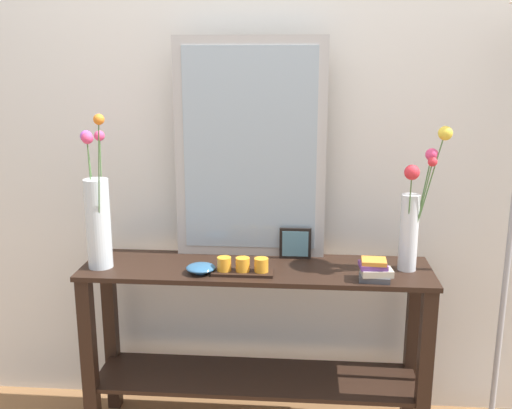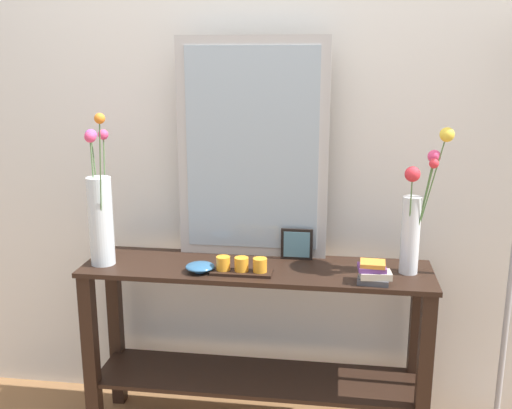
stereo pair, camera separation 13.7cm
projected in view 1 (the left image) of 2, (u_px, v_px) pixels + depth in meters
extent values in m
cube|color=silver|center=(262.00, 117.00, 2.60)|extent=(6.40, 0.08, 2.70)
cube|color=black|center=(256.00, 269.00, 2.45)|extent=(1.43, 0.36, 0.02)
cube|color=black|center=(256.00, 378.00, 2.57)|extent=(1.37, 0.32, 0.02)
cube|color=black|center=(90.00, 364.00, 2.46)|extent=(0.06, 0.06, 0.75)
cube|color=black|center=(424.00, 378.00, 2.36)|extent=(0.06, 0.06, 0.75)
cube|color=black|center=(111.00, 333.00, 2.74)|extent=(0.06, 0.06, 0.75)
cube|color=black|center=(412.00, 344.00, 2.63)|extent=(0.06, 0.06, 0.75)
cube|color=#B7B2AD|center=(250.00, 150.00, 2.49)|extent=(0.63, 0.03, 0.92)
cube|color=#9EADB7|center=(250.00, 150.00, 2.48)|extent=(0.55, 0.00, 0.84)
cylinder|color=silver|center=(98.00, 224.00, 2.41)|extent=(0.10, 0.10, 0.37)
cylinder|color=#4C753D|center=(94.00, 199.00, 2.45)|extent=(0.07, 0.10, 0.50)
sphere|color=#B24CB7|center=(86.00, 136.00, 2.44)|extent=(0.05, 0.05, 0.05)
cylinder|color=#4C753D|center=(92.00, 202.00, 2.38)|extent=(0.01, 0.02, 0.51)
sphere|color=#EA4275|center=(87.00, 138.00, 2.31)|extent=(0.05, 0.05, 0.05)
cylinder|color=#4C753D|center=(99.00, 195.00, 2.32)|extent=(0.08, 0.11, 0.60)
sphere|color=orange|center=(99.00, 119.00, 2.19)|extent=(0.04, 0.04, 0.04)
cylinder|color=#4C753D|center=(102.00, 199.00, 2.43)|extent=(0.02, 0.07, 0.51)
sphere|color=#EA4275|center=(99.00, 136.00, 2.40)|extent=(0.04, 0.04, 0.04)
cylinder|color=silver|center=(409.00, 233.00, 2.38)|extent=(0.07, 0.07, 0.31)
cylinder|color=#4C753D|center=(425.00, 201.00, 2.33)|extent=(0.11, 0.06, 0.54)
sphere|color=yellow|center=(445.00, 133.00, 2.23)|extent=(0.05, 0.05, 0.05)
cylinder|color=#4C753D|center=(419.00, 211.00, 2.37)|extent=(0.07, 0.01, 0.45)
sphere|color=#EA4275|center=(432.00, 155.00, 2.31)|extent=(0.05, 0.05, 0.05)
cylinder|color=#4C753D|center=(419.00, 215.00, 2.34)|extent=(0.07, 0.04, 0.43)
sphere|color=red|center=(433.00, 162.00, 2.26)|extent=(0.04, 0.04, 0.04)
cylinder|color=#4C753D|center=(408.00, 220.00, 2.34)|extent=(0.02, 0.08, 0.39)
sphere|color=red|center=(412.00, 172.00, 2.26)|extent=(0.06, 0.06, 0.06)
cube|color=black|center=(243.00, 272.00, 2.37)|extent=(0.24, 0.09, 0.01)
cylinder|color=orange|center=(224.00, 264.00, 2.37)|extent=(0.06, 0.06, 0.05)
cylinder|color=orange|center=(243.00, 264.00, 2.36)|extent=(0.06, 0.06, 0.05)
cylinder|color=orange|center=(261.00, 265.00, 2.36)|extent=(0.06, 0.06, 0.05)
cube|color=black|center=(295.00, 243.00, 2.54)|extent=(0.13, 0.01, 0.13)
cube|color=slate|center=(295.00, 244.00, 2.53)|extent=(0.11, 0.00, 0.11)
cylinder|color=#2D5B84|center=(201.00, 272.00, 2.38)|extent=(0.05, 0.05, 0.01)
ellipsoid|color=#2D5B84|center=(201.00, 268.00, 2.37)|extent=(0.12, 0.12, 0.03)
cube|color=#424247|center=(374.00, 278.00, 2.29)|extent=(0.12, 0.08, 0.02)
cube|color=#B2A893|center=(377.00, 272.00, 2.29)|extent=(0.12, 0.08, 0.03)
cube|color=#663884|center=(373.00, 266.00, 2.29)|extent=(0.11, 0.09, 0.02)
cube|color=orange|center=(374.00, 261.00, 2.29)|extent=(0.10, 0.09, 0.02)
cylinder|color=#9E9EA3|center=(510.00, 239.00, 2.35)|extent=(0.02, 0.02, 1.77)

